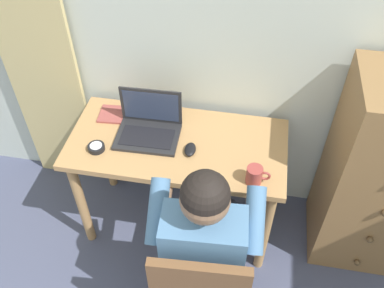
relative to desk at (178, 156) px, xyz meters
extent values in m
cube|color=silver|center=(0.29, 0.36, 0.63)|extent=(4.80, 0.05, 2.50)
cube|color=#CCB77A|center=(-0.87, 0.29, 0.49)|extent=(0.45, 0.03, 2.22)
cube|color=tan|center=(0.00, 0.00, 0.10)|extent=(1.18, 0.57, 0.03)
cylinder|color=tan|center=(-0.53, -0.23, -0.27)|extent=(0.06, 0.06, 0.70)
cylinder|color=tan|center=(0.53, -0.23, -0.27)|extent=(0.06, 0.06, 0.70)
cylinder|color=tan|center=(-0.53, 0.23, -0.27)|extent=(0.06, 0.06, 0.70)
cylinder|color=tan|center=(0.53, 0.23, -0.27)|extent=(0.06, 0.06, 0.70)
cube|color=olive|center=(1.10, 0.06, -0.01)|extent=(0.52, 0.47, 1.23)
sphere|color=brown|center=(1.10, -0.19, -0.50)|extent=(0.04, 0.04, 0.04)
sphere|color=brown|center=(1.10, -0.19, -0.25)|extent=(0.04, 0.04, 0.04)
cube|color=brown|center=(0.24, -0.59, -0.20)|extent=(0.45, 0.43, 0.05)
cylinder|color=brown|center=(0.40, -0.42, -0.42)|extent=(0.04, 0.04, 0.39)
cylinder|color=brown|center=(0.06, -0.45, -0.42)|extent=(0.04, 0.04, 0.39)
cylinder|color=#33384C|center=(0.31, -0.37, -0.16)|extent=(0.17, 0.41, 0.14)
cylinder|color=#33384C|center=(0.13, -0.38, -0.16)|extent=(0.17, 0.41, 0.14)
cylinder|color=#33384C|center=(0.30, -0.17, -0.39)|extent=(0.11, 0.11, 0.46)
cylinder|color=#33384C|center=(0.12, -0.18, -0.39)|extent=(0.11, 0.11, 0.46)
cube|color=teal|center=(0.24, -0.60, 0.07)|extent=(0.37, 0.22, 0.46)
cylinder|color=teal|center=(0.45, -0.46, 0.15)|extent=(0.11, 0.30, 0.25)
cylinder|color=teal|center=(0.01, -0.49, 0.15)|extent=(0.11, 0.30, 0.25)
cylinder|color=#846047|center=(0.44, -0.26, 0.05)|extent=(0.09, 0.27, 0.11)
cylinder|color=#846047|center=(0.00, -0.29, 0.05)|extent=(0.09, 0.27, 0.11)
sphere|color=#846047|center=(0.24, -0.59, 0.43)|extent=(0.20, 0.20, 0.20)
sphere|color=black|center=(0.24, -0.59, 0.46)|extent=(0.20, 0.20, 0.20)
cube|color=#232326|center=(-0.16, 0.00, 0.13)|extent=(0.35, 0.25, 0.02)
cube|color=black|center=(-0.16, -0.01, 0.14)|extent=(0.29, 0.16, 0.00)
cube|color=#232326|center=(-0.17, 0.12, 0.25)|extent=(0.34, 0.02, 0.22)
cube|color=#2D3851|center=(-0.17, 0.12, 0.25)|extent=(0.31, 0.01, 0.18)
ellipsoid|color=black|center=(0.08, -0.06, 0.13)|extent=(0.06, 0.10, 0.03)
cylinder|color=black|center=(-0.41, -0.13, 0.13)|extent=(0.09, 0.09, 0.03)
cylinder|color=silver|center=(-0.41, -0.13, 0.15)|extent=(0.06, 0.06, 0.00)
cube|color=#994742|center=(-0.38, 0.15, 0.12)|extent=(0.22, 0.17, 0.01)
cylinder|color=#9E3D38|center=(0.43, -0.21, 0.16)|extent=(0.08, 0.08, 0.09)
torus|color=#9E3D38|center=(0.48, -0.21, 0.17)|extent=(0.06, 0.01, 0.06)
camera|label=1|loc=(0.36, -1.56, 1.72)|focal=39.06mm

